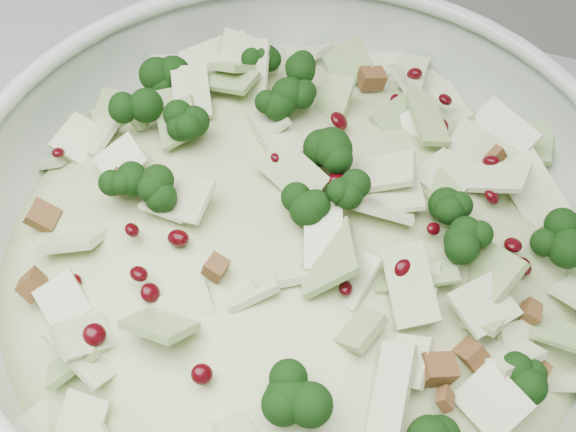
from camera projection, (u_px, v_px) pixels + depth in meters
The scene contains 2 objects.
mixing_bowl at pixel (295, 267), 0.51m from camera, with size 0.54×0.54×0.16m.
salad at pixel (295, 242), 0.49m from camera, with size 0.53×0.53×0.16m.
Camera 1 is at (-0.50, 1.33, 1.41)m, focal length 50.00 mm.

